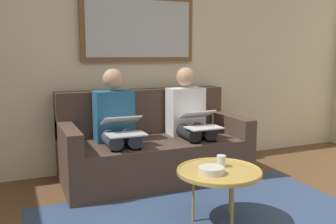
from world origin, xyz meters
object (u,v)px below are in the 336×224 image
framed_mirror (139,29)px  cup (221,161)px  person_left (190,118)px  laptop_silver (123,126)px  couch (152,148)px  person_right (117,124)px  coffee_table (219,172)px  laptop_white (200,120)px  bowl (211,170)px

framed_mirror → cup: (-0.13, 1.54, -1.09)m
person_left → laptop_silver: 0.83m
couch → person_right: bearing=9.8°
laptop_silver → coffee_table: bearing=117.3°
framed_mirror → laptop_silver: framed_mirror is taller
framed_mirror → cup: bearing=95.0°
laptop_white → framed_mirror: bearing=-60.1°
framed_mirror → laptop_white: framed_mirror is taller
bowl → laptop_silver: laptop_silver is taller
cup → laptop_white: 0.90m
framed_mirror → coffee_table: bearing=92.7°
coffee_table → cup: cup is taller
coffee_table → laptop_silver: laptop_silver is taller
cup → coffee_table: bearing=49.4°
framed_mirror → laptop_silver: (0.40, 0.69, -0.92)m
couch → coffee_table: size_ratio=2.92×
bowl → person_left: size_ratio=0.17×
bowl → laptop_silver: size_ratio=0.52×
coffee_table → cup: 0.11m
framed_mirror → cup: 1.89m
coffee_table → bowl: bowl is taller
person_right → coffee_table: bearing=112.4°
person_right → laptop_silver: (-0.00, 0.23, 0.02)m
framed_mirror → laptop_white: (-0.40, 0.69, -0.92)m
framed_mirror → person_right: size_ratio=1.12×
bowl → person_left: bearing=-109.0°
laptop_silver → cup: bearing=122.1°
couch → laptop_silver: couch is taller
laptop_white → person_right: person_right is taller
couch → coffee_table: bearing=93.6°
coffee_table → bowl: 0.11m
bowl → person_right: person_right is taller
coffee_table → couch: bearing=-86.4°
person_left → coffee_table: bearing=74.4°
bowl → laptop_white: (-0.41, -0.97, 0.18)m
cup → person_right: person_right is taller
person_right → laptop_silver: 0.23m
couch → framed_mirror: framed_mirror is taller
bowl → person_left: 1.28m
bowl → person_right: (0.38, -1.20, 0.16)m
couch → person_left: 0.50m
framed_mirror → bowl: 1.99m
bowl → laptop_white: 1.07m
laptop_white → laptop_silver: (0.79, 0.00, -0.00)m
framed_mirror → person_left: (-0.40, 0.46, -0.94)m
couch → bowl: size_ratio=9.88×
coffee_table → bowl: (0.09, 0.05, 0.04)m
person_left → person_right: 0.79m
framed_mirror → coffee_table: (-0.08, 1.61, -1.14)m
framed_mirror → person_right: 1.12m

